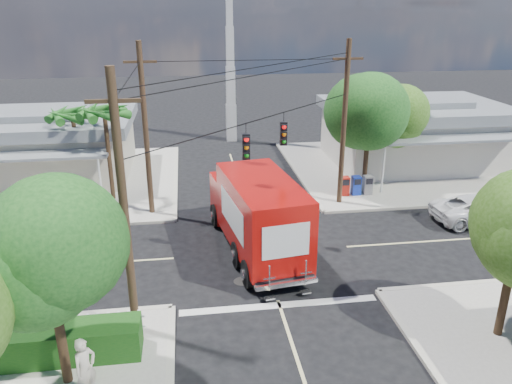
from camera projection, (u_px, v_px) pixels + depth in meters
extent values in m
plane|color=black|center=(262.00, 252.00, 22.75)|extent=(120.00, 120.00, 0.00)
cube|color=#A7A196|center=(396.00, 167.00, 34.35)|extent=(14.00, 14.00, 0.14)
cube|color=beige|center=(296.00, 172.00, 33.43)|extent=(0.25, 14.00, 0.14)
cube|color=beige|center=(446.00, 205.00, 27.87)|extent=(14.00, 0.25, 0.14)
cube|color=#A7A196|center=(64.00, 182.00, 31.46)|extent=(14.00, 14.00, 0.14)
cube|color=beige|center=(176.00, 177.00, 32.38)|extent=(0.25, 14.00, 0.14)
cube|color=beige|center=(33.00, 229.00, 24.98)|extent=(14.00, 0.25, 0.14)
cube|color=beige|center=(239.00, 180.00, 32.00)|extent=(0.12, 12.00, 0.01)
cube|color=beige|center=(467.00, 239.00, 24.06)|extent=(12.00, 0.12, 0.01)
cube|color=beige|center=(33.00, 268.00, 21.44)|extent=(12.00, 0.12, 0.01)
cube|color=silver|center=(279.00, 305.00, 18.77)|extent=(7.50, 0.40, 0.01)
cube|color=silver|center=(413.00, 138.00, 34.84)|extent=(11.00, 8.00, 3.40)
cube|color=gray|center=(416.00, 109.00, 34.11)|extent=(11.80, 8.80, 0.70)
cube|color=gray|center=(417.00, 101.00, 33.94)|extent=(6.05, 4.40, 0.50)
cube|color=gray|center=(450.00, 139.00, 29.88)|extent=(9.90, 1.80, 0.15)
cylinder|color=silver|center=(383.00, 169.00, 29.08)|extent=(0.12, 0.12, 2.90)
cube|color=beige|center=(49.00, 151.00, 32.13)|extent=(10.00, 8.00, 3.20)
cube|color=gray|center=(45.00, 121.00, 31.44)|extent=(10.80, 8.80, 0.70)
cube|color=gray|center=(43.00, 113.00, 31.26)|extent=(5.50, 4.40, 0.50)
cube|color=gray|center=(24.00, 156.00, 27.20)|extent=(9.00, 1.80, 0.15)
cylinder|color=silver|center=(100.00, 181.00, 27.47)|extent=(0.12, 0.12, 2.70)
cube|color=silver|center=(231.00, 123.00, 40.80)|extent=(0.80, 0.80, 3.00)
cube|color=silver|center=(231.00, 86.00, 39.73)|extent=(0.70, 0.70, 3.00)
cube|color=silver|center=(230.00, 46.00, 38.67)|extent=(0.60, 0.60, 3.00)
cube|color=silver|center=(229.00, 5.00, 37.60)|extent=(0.50, 0.50, 3.00)
cylinder|color=#422D1C|center=(59.00, 328.00, 14.18)|extent=(0.28, 0.28, 3.71)
sphere|color=#174718|center=(47.00, 256.00, 13.36)|extent=(3.71, 3.71, 3.71)
sphere|color=#174718|center=(32.00, 245.00, 13.41)|extent=(3.02, 3.02, 3.02)
sphere|color=#174718|center=(59.00, 264.00, 13.17)|extent=(3.25, 3.25, 3.25)
cylinder|color=#422D1C|center=(366.00, 157.00, 29.21)|extent=(0.28, 0.28, 4.10)
sphere|color=#174718|center=(370.00, 114.00, 28.30)|extent=(4.10, 4.10, 4.10)
sphere|color=#174718|center=(362.00, 109.00, 28.34)|extent=(3.33, 3.33, 3.33)
sphere|color=#174718|center=(377.00, 117.00, 28.12)|extent=(3.58, 3.58, 3.58)
cylinder|color=#422D1C|center=(393.00, 150.00, 31.68)|extent=(0.28, 0.28, 3.58)
sphere|color=#2D5811|center=(397.00, 115.00, 30.88)|extent=(3.58, 3.58, 3.58)
sphere|color=#2D5811|center=(390.00, 111.00, 30.94)|extent=(2.91, 2.91, 2.91)
sphere|color=#2D5811|center=(404.00, 117.00, 30.69)|extent=(3.14, 3.14, 3.14)
cylinder|color=#422D1C|center=(506.00, 289.00, 16.34)|extent=(0.28, 0.28, 3.46)
sphere|color=#2D5811|center=(504.00, 221.00, 15.63)|extent=(2.81, 2.81, 2.81)
cylinder|color=#422D1C|center=(109.00, 157.00, 27.77)|extent=(0.24, 0.24, 5.00)
cone|color=#246820|center=(121.00, 110.00, 26.97)|extent=(0.50, 2.06, 0.98)
cone|color=#246820|center=(116.00, 108.00, 27.57)|extent=(1.92, 1.68, 0.98)
cone|color=#246820|center=(103.00, 107.00, 27.63)|extent=(2.12, 0.95, 0.98)
cone|color=#246820|center=(90.00, 109.00, 27.10)|extent=(1.34, 2.07, 0.98)
cone|color=#246820|center=(87.00, 112.00, 26.38)|extent=(1.34, 2.07, 0.98)
cone|color=#246820|center=(98.00, 114.00, 26.01)|extent=(2.12, 0.95, 0.98)
cone|color=#246820|center=(113.00, 113.00, 26.27)|extent=(1.92, 1.68, 0.98)
cylinder|color=#422D1C|center=(78.00, 154.00, 28.97)|extent=(0.24, 0.24, 4.60)
cone|color=#246820|center=(89.00, 113.00, 28.23)|extent=(0.50, 2.06, 0.98)
cone|color=#246820|center=(85.00, 110.00, 28.84)|extent=(1.92, 1.68, 0.98)
cone|color=#246820|center=(72.00, 110.00, 28.90)|extent=(2.12, 0.95, 0.98)
cone|color=#246820|center=(59.00, 112.00, 28.37)|extent=(1.34, 2.07, 0.98)
cone|color=#246820|center=(56.00, 115.00, 27.65)|extent=(1.34, 2.07, 0.98)
cone|color=#246820|center=(65.00, 117.00, 27.28)|extent=(2.12, 0.95, 0.98)
cone|color=#246820|center=(80.00, 115.00, 27.54)|extent=(1.92, 1.68, 0.98)
cylinder|color=#473321|center=(124.00, 212.00, 15.66)|extent=(0.28, 0.28, 9.00)
cube|color=#473321|center=(113.00, 101.00, 14.41)|extent=(1.60, 0.12, 0.12)
cylinder|color=#473321|center=(344.00, 126.00, 26.65)|extent=(0.28, 0.28, 9.00)
cube|color=#473321|center=(348.00, 59.00, 25.40)|extent=(1.60, 0.12, 0.12)
cylinder|color=#473321|center=(146.00, 133.00, 25.28)|extent=(0.28, 0.28, 9.00)
cube|color=#473321|center=(140.00, 62.00, 24.04)|extent=(1.60, 0.12, 0.12)
cylinder|color=black|center=(263.00, 118.00, 20.55)|extent=(10.43, 10.43, 0.04)
cube|color=black|center=(246.00, 147.00, 20.04)|extent=(0.30, 0.24, 1.05)
sphere|color=red|center=(246.00, 140.00, 19.79)|extent=(0.20, 0.20, 0.20)
cube|color=black|center=(283.00, 134.00, 22.05)|extent=(0.30, 0.24, 1.05)
sphere|color=red|center=(284.00, 127.00, 21.80)|extent=(0.20, 0.20, 0.20)
cube|color=silver|center=(54.00, 334.00, 16.37)|extent=(5.94, 0.05, 0.08)
cube|color=silver|center=(52.00, 323.00, 16.23)|extent=(5.94, 0.05, 0.08)
cube|color=silver|center=(140.00, 323.00, 16.68)|extent=(0.09, 0.06, 1.00)
cube|color=#114012|center=(40.00, 345.00, 15.53)|extent=(6.20, 1.20, 1.10)
cube|color=#A2180F|center=(344.00, 186.00, 29.00)|extent=(0.50, 0.50, 1.10)
cube|color=#132DA5|center=(356.00, 185.00, 29.09)|extent=(0.50, 0.50, 1.10)
cube|color=slate|center=(368.00, 185.00, 29.19)|extent=(0.50, 0.50, 1.10)
cube|color=black|center=(256.00, 238.00, 22.86)|extent=(3.59, 8.44, 0.26)
cube|color=#B60E0A|center=(238.00, 197.00, 25.43)|extent=(2.75, 2.13, 2.31)
cube|color=black|center=(234.00, 184.00, 25.93)|extent=(2.21, 0.59, 1.00)
cube|color=silver|center=(234.00, 203.00, 26.53)|extent=(2.40, 0.48, 0.37)
cube|color=#B60E0A|center=(262.00, 214.00, 21.46)|extent=(3.49, 6.40, 3.04)
cube|color=white|center=(291.00, 207.00, 21.76)|extent=(0.58, 3.73, 1.36)
cube|color=white|center=(232.00, 214.00, 21.05)|extent=(0.58, 3.73, 1.36)
cube|color=white|center=(286.00, 241.00, 18.66)|extent=(1.87, 0.30, 1.36)
cube|color=silver|center=(286.00, 283.00, 19.15)|extent=(2.53, 0.63, 0.19)
cube|color=silver|center=(269.00, 278.00, 18.68)|extent=(0.48, 0.13, 1.05)
cube|color=silver|center=(306.00, 273.00, 19.08)|extent=(0.48, 0.13, 1.05)
cylinder|color=black|center=(216.00, 215.00, 25.26)|extent=(0.50, 1.19, 1.15)
cylinder|color=black|center=(261.00, 210.00, 25.90)|extent=(0.50, 1.19, 1.15)
cylinder|color=black|center=(248.00, 274.00, 19.81)|extent=(0.50, 1.19, 1.15)
cylinder|color=black|center=(305.00, 265.00, 20.46)|extent=(0.50, 1.19, 1.15)
imported|color=silver|center=(480.00, 209.00, 25.75)|extent=(5.06, 2.54, 1.37)
imported|color=beige|center=(85.00, 368.00, 13.93)|extent=(0.80, 0.83, 1.90)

